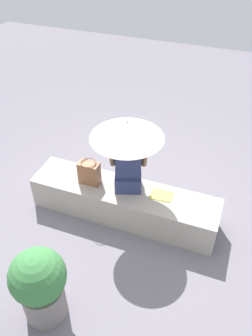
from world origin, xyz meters
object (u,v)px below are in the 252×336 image
Objects in this scene: handbag_black at (89,173)px; magazine at (162,195)px; parasol at (127,130)px; person_seated at (128,165)px; planter_near at (40,284)px.

magazine is (0.98, 0.09, -0.16)m from handbag_black.
handbag_black is at bearing -175.93° from parasol.
parasol reaches higher than handbag_black.
person_seated is 1.74m from planter_near.
person_seated reaches higher than planter_near.
parasol is at bearing -89.64° from person_seated.
handbag_black is (-0.52, -0.04, -0.76)m from parasol.
parasol is 0.92m from handbag_black.
handbag_black is (-0.52, -0.08, -0.22)m from person_seated.
planter_near is (-0.31, -1.63, -0.88)m from parasol.
parasol reaches higher than magazine.
magazine is at bearing 6.27° from parasol.
person_seated is at bearing 90.36° from parasol.
person_seated is 0.57m from handbag_black.
parasol is (0.00, -0.05, 0.54)m from person_seated.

